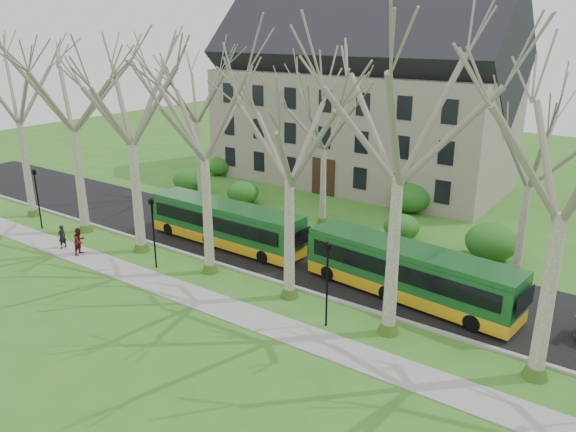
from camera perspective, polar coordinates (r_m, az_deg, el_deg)
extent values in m
plane|color=#327722|center=(31.65, -4.51, -7.19)|extent=(120.00, 120.00, 0.00)
cube|color=gray|center=(29.97, -7.60, -8.80)|extent=(70.00, 2.00, 0.06)
cube|color=black|center=(35.64, 1.15, -4.02)|extent=(80.00, 8.00, 0.06)
cube|color=#A5A39E|center=(32.67, -2.83, -6.16)|extent=(80.00, 0.25, 0.14)
cube|color=gray|center=(52.59, 7.21, 8.91)|extent=(26.00, 12.00, 10.00)
cylinder|color=black|center=(43.54, -24.04, 1.32)|extent=(0.10, 0.10, 4.00)
cube|color=black|center=(43.01, -24.41, 4.05)|extent=(0.22, 0.22, 0.30)
cylinder|color=black|center=(34.14, -13.46, -2.05)|extent=(0.10, 0.10, 4.00)
cube|color=black|center=(33.46, -13.74, 1.40)|extent=(0.22, 0.22, 0.30)
cylinder|color=black|center=(26.89, 3.97, -7.35)|extent=(0.10, 0.10, 4.00)
cube|color=black|center=(26.02, 4.08, -3.09)|extent=(0.22, 0.22, 0.30)
ellipsoid|color=#235819|center=(49.87, -9.93, 3.53)|extent=(2.60, 2.60, 2.00)
ellipsoid|color=#235819|center=(45.93, -4.61, 2.45)|extent=(2.60, 2.60, 2.00)
ellipsoid|color=#235819|center=(38.85, 11.48, -0.92)|extent=(2.60, 2.60, 2.00)
ellipsoid|color=#235819|center=(37.04, 19.96, -2.68)|extent=(2.60, 2.60, 2.00)
ellipsoid|color=#235819|center=(55.40, -7.02, 5.19)|extent=(2.60, 2.60, 2.00)
ellipsoid|color=#235819|center=(44.85, 12.33, 1.67)|extent=(2.60, 2.60, 2.00)
imported|color=black|center=(39.33, -21.98, -1.96)|extent=(0.41, 0.59, 1.56)
imported|color=#5A1416|center=(37.83, -20.42, -2.40)|extent=(0.86, 0.99, 1.75)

